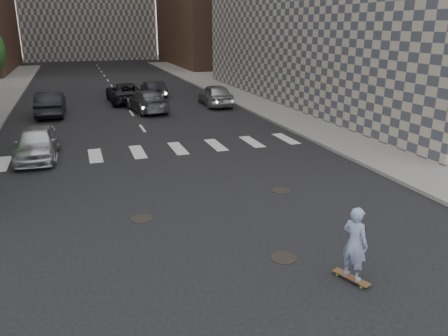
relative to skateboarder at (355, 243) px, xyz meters
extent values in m
plane|color=black|center=(-2.26, 4.00, -1.01)|extent=(160.00, 160.00, 0.00)
cube|color=gray|center=(12.24, 24.00, -0.93)|extent=(13.00, 80.00, 0.15)
cube|color=black|center=(8.94, 18.00, 0.99)|extent=(0.30, 18.00, 4.00)
cylinder|color=black|center=(-1.06, 1.50, -1.00)|extent=(0.70, 0.70, 0.02)
cylinder|color=black|center=(-4.26, 5.20, -1.00)|extent=(0.70, 0.70, 0.02)
cylinder|color=black|center=(1.04, 6.00, -1.00)|extent=(0.70, 0.70, 0.02)
cube|color=brown|center=(0.00, 0.00, -0.92)|extent=(0.56, 0.99, 0.02)
cylinder|color=green|center=(0.04, -0.36, -0.98)|extent=(0.05, 0.07, 0.06)
cylinder|color=green|center=(0.20, -0.29, -0.98)|extent=(0.05, 0.07, 0.06)
cylinder|color=green|center=(-0.20, 0.29, -0.98)|extent=(0.05, 0.07, 0.06)
cylinder|color=green|center=(-0.04, 0.35, -0.98)|extent=(0.05, 0.07, 0.06)
imported|color=#8289BD|center=(0.00, 0.00, 0.00)|extent=(0.64, 0.78, 1.82)
cube|color=black|center=(0.16, 0.12, 0.23)|extent=(0.21, 0.32, 0.34)
imported|color=silver|center=(-7.76, 13.36, -0.26)|extent=(1.97, 4.48, 1.50)
imported|color=black|center=(-7.51, 23.89, -0.20)|extent=(1.87, 4.96, 1.62)
imported|color=#5A5B61|center=(-1.09, 23.32, -0.26)|extent=(2.80, 5.42, 1.50)
imported|color=black|center=(-2.10, 27.71, -0.24)|extent=(2.76, 5.62, 1.54)
imported|color=#9E9FA5|center=(4.24, 24.00, -0.19)|extent=(2.16, 4.88, 1.63)
imported|color=black|center=(0.43, 29.23, -0.30)|extent=(1.60, 4.35, 1.42)
camera|label=1|loc=(-5.88, -7.70, 4.89)|focal=35.00mm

